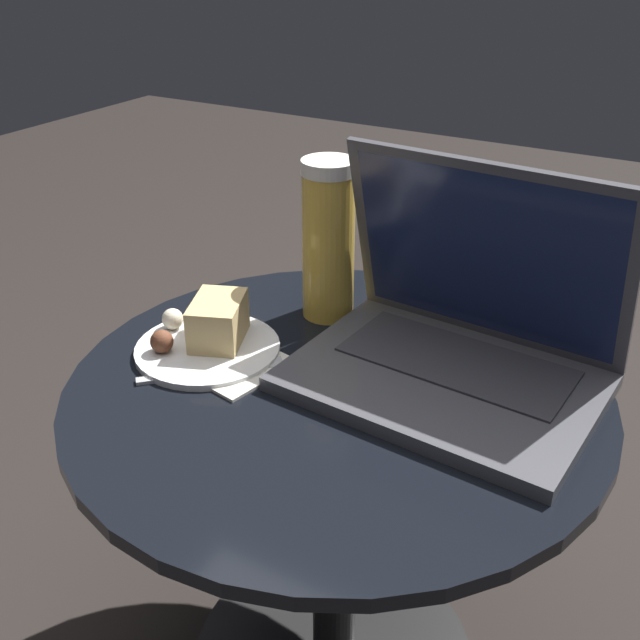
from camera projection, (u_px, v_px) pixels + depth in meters
table at (336, 478)px, 0.98m from camera, size 0.66×0.66×0.50m
napkin at (221, 358)px, 0.95m from camera, size 0.19×0.15×0.00m
laptop at (457, 338)px, 0.89m from camera, size 0.37×0.28×0.26m
beer_glass at (328, 240)px, 1.01m from camera, size 0.07×0.07×0.22m
snack_plate at (211, 334)px, 0.97m from camera, size 0.19×0.19×0.07m
fork at (223, 370)px, 0.93m from camera, size 0.14×0.14×0.00m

